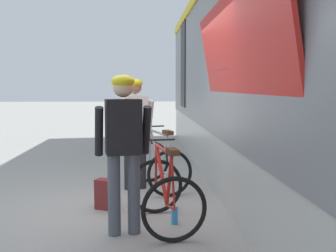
# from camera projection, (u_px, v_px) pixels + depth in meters

# --- Properties ---
(ground_plane) EXTENTS (80.00, 80.00, 0.00)m
(ground_plane) POSITION_uv_depth(u_px,v_px,m) (130.00, 208.00, 5.48)
(ground_plane) COLOR #A09E99
(cyclist_near_in_dark) EXTENTS (0.65, 0.38, 1.76)m
(cyclist_near_in_dark) POSITION_uv_depth(u_px,v_px,m) (123.00, 140.00, 4.42)
(cyclist_near_in_dark) COLOR #4C515B
(cyclist_near_in_dark) RESTS_ON ground
(cyclist_far_in_white) EXTENTS (0.66, 0.41, 1.76)m
(cyclist_far_in_white) POSITION_uv_depth(u_px,v_px,m) (135.00, 123.00, 6.42)
(cyclist_far_in_white) COLOR #232328
(cyclist_far_in_white) RESTS_ON ground
(bicycle_near_red) EXTENTS (0.87, 1.17, 0.99)m
(bicycle_near_red) POSITION_uv_depth(u_px,v_px,m) (164.00, 193.00, 4.71)
(bicycle_near_red) COLOR black
(bicycle_near_red) RESTS_ON ground
(bicycle_far_silver) EXTENTS (0.98, 1.23, 0.99)m
(bicycle_far_silver) POSITION_uv_depth(u_px,v_px,m) (159.00, 164.00, 6.47)
(bicycle_far_silver) COLOR black
(bicycle_far_silver) RESTS_ON ground
(backpack_on_platform) EXTENTS (0.33, 0.27, 0.40)m
(backpack_on_platform) POSITION_uv_depth(u_px,v_px,m) (107.00, 194.00, 5.43)
(backpack_on_platform) COLOR maroon
(backpack_on_platform) RESTS_ON ground
(water_bottle_near_the_bikes) EXTENTS (0.08, 0.08, 0.21)m
(water_bottle_near_the_bikes) POSITION_uv_depth(u_px,v_px,m) (175.00, 215.00, 4.83)
(water_bottle_near_the_bikes) COLOR #338CCC
(water_bottle_near_the_bikes) RESTS_ON ground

